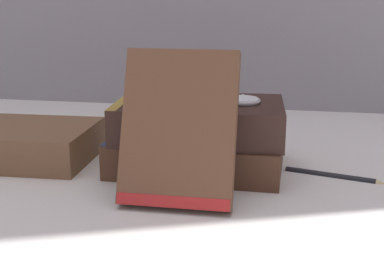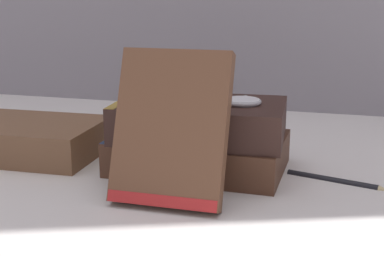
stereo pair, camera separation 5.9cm
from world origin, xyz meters
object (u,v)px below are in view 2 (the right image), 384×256
fountain_pen (337,178)px  book_side_left (24,138)px  book_flat_bottom (195,152)px  pocket_watch (242,101)px  book_flat_top (196,120)px  book_leaning_front (171,133)px

fountain_pen → book_side_left: bearing=-164.4°
book_flat_bottom → pocket_watch: bearing=-1.4°
book_flat_top → fountain_pen: book_flat_top is taller
book_flat_top → fountain_pen: 0.18m
fountain_pen → book_flat_bottom: bearing=-165.6°
book_side_left → book_leaning_front: 0.27m
book_flat_bottom → book_flat_top: book_flat_top is taller
pocket_watch → fountain_pen: 0.14m
book_side_left → book_leaning_front: (0.24, -0.10, 0.05)m
book_side_left → fountain_pen: (0.41, 0.00, -0.02)m
book_side_left → pocket_watch: 0.31m
book_leaning_front → fountain_pen: bearing=32.4°
book_side_left → book_flat_bottom: bearing=-0.6°
book_flat_bottom → pocket_watch: (0.06, -0.00, 0.07)m
book_flat_bottom → fountain_pen: size_ratio=1.75×
book_flat_bottom → book_side_left: 0.24m
book_flat_top → pocket_watch: 0.06m
book_flat_top → book_leaning_front: 0.10m
book_side_left → fountain_pen: 0.41m
book_leaning_front → pocket_watch: book_leaning_front is taller
book_side_left → book_flat_top: bearing=-2.2°
book_flat_bottom → book_side_left: size_ratio=1.04×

